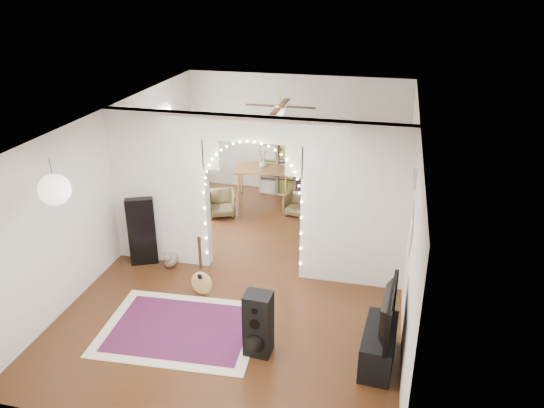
% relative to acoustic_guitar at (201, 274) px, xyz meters
% --- Properties ---
extents(floor, '(7.50, 7.50, 0.00)m').
position_rel_acoustic_guitar_xyz_m(floor, '(0.61, 0.98, -0.38)').
color(floor, black).
rests_on(floor, ground).
extents(ceiling, '(5.00, 7.50, 0.02)m').
position_rel_acoustic_guitar_xyz_m(ceiling, '(0.61, 0.98, 2.32)').
color(ceiling, white).
rests_on(ceiling, wall_back).
extents(wall_back, '(5.00, 0.02, 2.70)m').
position_rel_acoustic_guitar_xyz_m(wall_back, '(0.61, 4.73, 0.97)').
color(wall_back, silver).
rests_on(wall_back, floor).
extents(wall_front, '(5.00, 0.02, 2.70)m').
position_rel_acoustic_guitar_xyz_m(wall_front, '(0.61, -2.77, 0.97)').
color(wall_front, silver).
rests_on(wall_front, floor).
extents(wall_left, '(0.02, 7.50, 2.70)m').
position_rel_acoustic_guitar_xyz_m(wall_left, '(-1.89, 0.98, 0.97)').
color(wall_left, silver).
rests_on(wall_left, floor).
extents(wall_right, '(0.02, 7.50, 2.70)m').
position_rel_acoustic_guitar_xyz_m(wall_right, '(3.11, 0.98, 0.97)').
color(wall_right, silver).
rests_on(wall_right, floor).
extents(divider_wall, '(5.00, 0.20, 2.70)m').
position_rel_acoustic_guitar_xyz_m(divider_wall, '(0.61, 0.98, 1.04)').
color(divider_wall, silver).
rests_on(divider_wall, floor).
extents(fairy_lights, '(1.64, 0.04, 1.60)m').
position_rel_acoustic_guitar_xyz_m(fairy_lights, '(0.61, 0.85, 1.17)').
color(fairy_lights, '#FFEABF').
rests_on(fairy_lights, divider_wall).
extents(window, '(0.04, 1.20, 1.40)m').
position_rel_acoustic_guitar_xyz_m(window, '(-1.86, 2.78, 1.12)').
color(window, white).
rests_on(window, wall_left).
extents(wall_clock, '(0.03, 0.31, 0.31)m').
position_rel_acoustic_guitar_xyz_m(wall_clock, '(3.09, 0.38, 1.72)').
color(wall_clock, white).
rests_on(wall_clock, wall_right).
extents(picture_frames, '(0.02, 0.50, 0.70)m').
position_rel_acoustic_guitar_xyz_m(picture_frames, '(3.09, -0.02, 1.12)').
color(picture_frames, white).
rests_on(picture_frames, wall_right).
extents(paper_lantern, '(0.40, 0.40, 0.40)m').
position_rel_acoustic_guitar_xyz_m(paper_lantern, '(-1.29, -1.42, 1.87)').
color(paper_lantern, white).
rests_on(paper_lantern, ceiling).
extents(ceiling_fan, '(1.10, 1.10, 0.30)m').
position_rel_acoustic_guitar_xyz_m(ceiling_fan, '(0.61, 2.98, 2.02)').
color(ceiling_fan, '#AE943A').
rests_on(ceiling_fan, ceiling).
extents(area_rug, '(2.32, 1.80, 0.02)m').
position_rel_acoustic_guitar_xyz_m(area_rug, '(0.01, -0.92, -0.37)').
color(area_rug, maroon).
rests_on(area_rug, floor).
extents(guitar_case, '(0.49, 0.33, 1.23)m').
position_rel_acoustic_guitar_xyz_m(guitar_case, '(-1.34, 0.73, 0.23)').
color(guitar_case, black).
rests_on(guitar_case, floor).
extents(acoustic_guitar, '(0.37, 0.25, 0.87)m').
position_rel_acoustic_guitar_xyz_m(acoustic_guitar, '(0.00, 0.00, 0.00)').
color(acoustic_guitar, '#B18D47').
rests_on(acoustic_guitar, floor).
extents(tabby_cat, '(0.22, 0.51, 0.34)m').
position_rel_acoustic_guitar_xyz_m(tabby_cat, '(-0.84, 0.71, -0.24)').
color(tabby_cat, brown).
rests_on(tabby_cat, floor).
extents(floor_speaker, '(0.37, 0.34, 0.92)m').
position_rel_acoustic_guitar_xyz_m(floor_speaker, '(1.23, -1.14, 0.07)').
color(floor_speaker, black).
rests_on(floor_speaker, floor).
extents(media_console, '(0.47, 1.03, 0.50)m').
position_rel_acoustic_guitar_xyz_m(media_console, '(2.81, -0.97, -0.13)').
color(media_console, black).
rests_on(media_console, floor).
extents(tv, '(0.22, 1.08, 0.62)m').
position_rel_acoustic_guitar_xyz_m(tv, '(2.81, -0.97, 0.43)').
color(tv, black).
rests_on(tv, media_console).
extents(bookcase, '(1.70, 0.56, 1.71)m').
position_rel_acoustic_guitar_xyz_m(bookcase, '(0.67, 4.48, 0.48)').
color(bookcase, tan).
rests_on(bookcase, floor).
extents(dining_table, '(1.33, 1.02, 0.76)m').
position_rel_acoustic_guitar_xyz_m(dining_table, '(-0.01, 4.05, 0.30)').
color(dining_table, brown).
rests_on(dining_table, floor).
extents(flower_vase, '(0.22, 0.22, 0.19)m').
position_rel_acoustic_guitar_xyz_m(flower_vase, '(-0.01, 4.05, 0.47)').
color(flower_vase, white).
rests_on(flower_vase, dining_table).
extents(dining_chair_left, '(0.74, 0.75, 0.52)m').
position_rel_acoustic_guitar_xyz_m(dining_chair_left, '(-0.66, 2.99, -0.12)').
color(dining_chair_left, brown).
rests_on(dining_chair_left, floor).
extents(dining_chair_right, '(0.59, 0.60, 0.45)m').
position_rel_acoustic_guitar_xyz_m(dining_chair_right, '(0.91, 3.37, -0.15)').
color(dining_chair_right, brown).
rests_on(dining_chair_right, floor).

